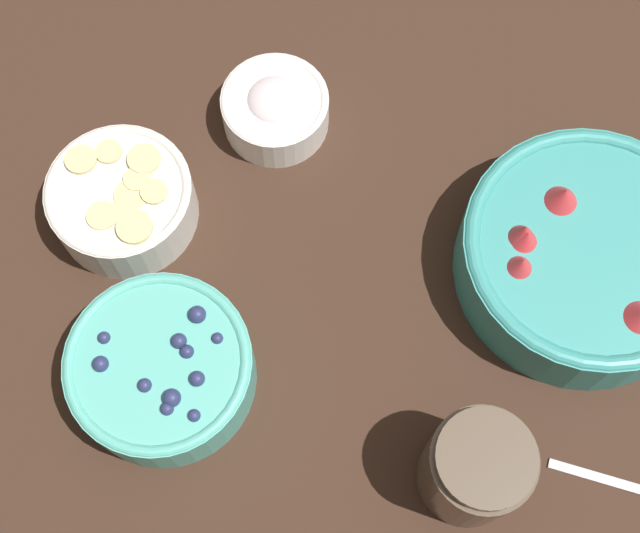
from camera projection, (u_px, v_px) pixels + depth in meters
ground_plane at (425, 266)px, 0.82m from camera, size 4.00×4.00×0.00m
bowl_strawberries at (587, 254)px, 0.78m from camera, size 0.23×0.23×0.09m
bowl_blueberries at (161, 368)px, 0.75m from camera, size 0.16×0.16×0.07m
bowl_bananas at (122, 199)px, 0.81m from camera, size 0.13×0.13×0.06m
bowl_cream at (275, 108)px, 0.85m from camera, size 0.10×0.10×0.05m
jar_chocolate at (474, 469)px, 0.71m from camera, size 0.08×0.08×0.11m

